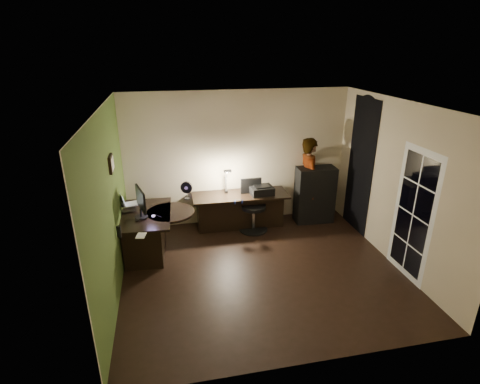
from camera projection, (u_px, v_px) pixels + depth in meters
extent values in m
cube|color=black|center=(262.00, 270.00, 6.21)|extent=(4.50, 4.00, 0.01)
cube|color=silver|center=(266.00, 105.00, 5.21)|extent=(4.50, 4.00, 0.01)
cube|color=#C7B793|center=(238.00, 158.00, 7.53)|extent=(4.50, 0.01, 2.70)
cube|color=#C7B793|center=(314.00, 266.00, 3.88)|extent=(4.50, 0.01, 2.70)
cube|color=#C7B793|center=(109.00, 207.00, 5.28)|extent=(0.01, 4.00, 2.70)
cube|color=#C7B793|center=(396.00, 184.00, 6.13)|extent=(0.01, 4.00, 2.70)
cube|color=#435D23|center=(110.00, 207.00, 5.29)|extent=(0.00, 4.00, 2.70)
cube|color=black|center=(360.00, 166.00, 7.20)|extent=(0.01, 0.90, 2.60)
cube|color=white|center=(413.00, 215.00, 5.74)|extent=(0.02, 0.92, 2.10)
cube|color=black|center=(111.00, 164.00, 5.52)|extent=(0.04, 0.30, 0.25)
cube|color=black|center=(148.00, 234.00, 6.57)|extent=(0.89, 1.39, 0.78)
cube|color=black|center=(240.00, 211.00, 7.55)|extent=(1.91, 0.70, 0.71)
cube|color=black|center=(315.00, 195.00, 7.74)|extent=(0.80, 0.42, 1.18)
cube|color=silver|center=(129.00, 207.00, 6.51)|extent=(0.24, 0.20, 0.10)
cube|color=silver|center=(131.00, 199.00, 6.46)|extent=(0.39, 0.38, 0.22)
cube|color=black|center=(140.00, 207.00, 6.18)|extent=(0.26, 0.57, 0.37)
ellipsoid|color=silver|center=(153.00, 216.00, 6.24)|extent=(0.09, 0.11, 0.04)
cube|color=black|center=(138.00, 219.00, 6.17)|extent=(0.09, 0.15, 0.01)
cube|color=black|center=(159.00, 216.00, 6.27)|extent=(0.10, 0.10, 0.01)
cylinder|color=black|center=(119.00, 232.00, 5.58)|extent=(0.08, 0.08, 0.18)
cube|color=silver|center=(141.00, 236.00, 5.64)|extent=(0.17, 0.21, 0.01)
cube|color=black|center=(187.00, 190.00, 7.19)|extent=(0.26, 0.20, 0.36)
cube|color=navy|center=(239.00, 202.00, 7.02)|extent=(0.19, 0.12, 0.08)
cube|color=black|center=(262.00, 190.00, 7.41)|extent=(0.47, 0.38, 0.20)
cube|color=black|center=(226.00, 180.00, 7.41)|extent=(0.20, 0.29, 0.58)
cube|color=black|center=(254.00, 207.00, 7.36)|extent=(0.57, 0.57, 1.02)
imported|color=#D8A88C|center=(309.00, 180.00, 7.71)|extent=(0.43, 0.64, 1.77)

